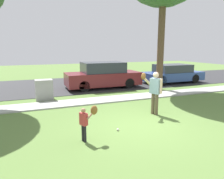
% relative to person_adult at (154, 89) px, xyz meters
% --- Properties ---
extents(ground_plane, '(48.00, 48.00, 0.00)m').
position_rel_person_adult_xyz_m(ground_plane, '(-1.03, 2.66, -1.02)').
color(ground_plane, '#567538').
extents(sidewalk_strip, '(36.00, 1.20, 0.06)m').
position_rel_person_adult_xyz_m(sidewalk_strip, '(-1.03, 2.76, -0.99)').
color(sidewalk_strip, '#A3A39E').
rests_on(sidewalk_strip, ground).
extents(road_surface, '(36.00, 6.80, 0.02)m').
position_rel_person_adult_xyz_m(road_surface, '(-1.03, 7.76, -1.01)').
color(road_surface, '#2D2D30').
rests_on(road_surface, ground).
extents(person_adult, '(0.81, 0.55, 1.65)m').
position_rel_person_adult_xyz_m(person_adult, '(0.00, 0.00, 0.00)').
color(person_adult, brown).
rests_on(person_adult, ground).
extents(person_child, '(0.53, 0.32, 1.01)m').
position_rel_person_adult_xyz_m(person_child, '(-3.00, -1.35, -0.36)').
color(person_child, black).
rests_on(person_child, ground).
extents(baseball, '(0.07, 0.07, 0.07)m').
position_rel_person_adult_xyz_m(baseball, '(-1.93, -1.01, -0.98)').
color(baseball, white).
rests_on(baseball, ground).
extents(utility_cabinet, '(0.82, 0.61, 1.01)m').
position_rel_person_adult_xyz_m(utility_cabinet, '(-3.77, 3.96, -0.51)').
color(utility_cabinet, gray).
rests_on(utility_cabinet, ground).
extents(parked_suv_maroon, '(4.70, 1.90, 1.63)m').
position_rel_person_adult_xyz_m(parked_suv_maroon, '(-0.02, 5.91, -0.23)').
color(parked_suv_maroon, maroon).
rests_on(parked_suv_maroon, road_surface).
extents(parked_wagon_blue, '(4.50, 1.80, 1.33)m').
position_rel_person_adult_xyz_m(parked_wagon_blue, '(5.34, 5.89, -0.36)').
color(parked_wagon_blue, '#2D478C').
rests_on(parked_wagon_blue, road_surface).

